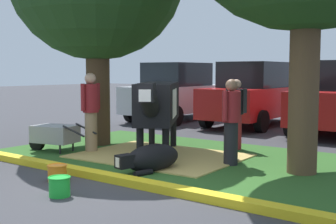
% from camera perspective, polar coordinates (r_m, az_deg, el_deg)
% --- Properties ---
extents(ground_plane, '(80.00, 80.00, 0.00)m').
position_cam_1_polar(ground_plane, '(7.13, -6.54, -9.01)').
color(ground_plane, '#38383D').
extents(grass_island, '(7.49, 4.35, 0.02)m').
position_cam_1_polar(grass_island, '(9.22, 1.86, -5.65)').
color(grass_island, '#2D5B23').
rests_on(grass_island, ground).
extents(curb_yellow, '(8.69, 0.24, 0.12)m').
position_cam_1_polar(curb_yellow, '(7.47, -8.56, -7.90)').
color(curb_yellow, yellow).
rests_on(curb_yellow, ground).
extents(hay_bedding, '(3.30, 2.54, 0.04)m').
position_cam_1_polar(hay_bedding, '(9.20, -1.13, -5.57)').
color(hay_bedding, tan).
rests_on(hay_bedding, ground).
extents(cow_holstein, '(2.00, 2.84, 1.54)m').
position_cam_1_polar(cow_holstein, '(9.22, -1.33, 1.11)').
color(cow_holstein, black).
rests_on(cow_holstein, ground).
extents(calf_lying, '(0.70, 1.33, 0.48)m').
position_cam_1_polar(calf_lying, '(7.88, -2.10, -5.83)').
color(calf_lying, black).
rests_on(calf_lying, ground).
extents(person_handler, '(0.34, 0.53, 1.60)m').
position_cam_1_polar(person_handler, '(8.36, 7.94, -0.97)').
color(person_handler, black).
rests_on(person_handler, ground).
extents(person_visitor_near, '(0.34, 0.53, 1.70)m').
position_cam_1_polar(person_visitor_near, '(9.75, -9.68, 0.26)').
color(person_visitor_near, '#9E7F5B').
rests_on(person_visitor_near, ground).
extents(person_visitor_far, '(0.53, 0.34, 1.56)m').
position_cam_1_polar(person_visitor_far, '(10.06, 8.55, -0.05)').
color(person_visitor_far, maroon).
rests_on(person_visitor_far, ground).
extents(wheelbarrow, '(1.62, 0.81, 0.63)m').
position_cam_1_polar(wheelbarrow, '(10.02, -14.12, -2.74)').
color(wheelbarrow, gray).
rests_on(wheelbarrow, ground).
extents(bucket_orange, '(0.32, 0.32, 0.27)m').
position_cam_1_polar(bucket_orange, '(7.43, -13.75, -7.41)').
color(bucket_orange, orange).
rests_on(bucket_orange, ground).
extents(bucket_green, '(0.32, 0.32, 0.28)m').
position_cam_1_polar(bucket_green, '(6.57, -13.48, -9.03)').
color(bucket_green, green).
rests_on(bucket_green, ground).
extents(sedan_silver, '(2.12, 4.45, 2.02)m').
position_cam_1_polar(sedan_silver, '(15.97, 1.17, 2.49)').
color(sedan_silver, silver).
rests_on(sedan_silver, ground).
extents(sedan_blue, '(2.12, 4.45, 2.02)m').
position_cam_1_polar(sedan_blue, '(14.69, 10.77, 2.16)').
color(sedan_blue, red).
rests_on(sedan_blue, ground).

